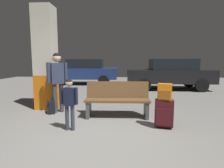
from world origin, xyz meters
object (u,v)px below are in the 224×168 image
(backpack_bright, at_px, (165,92))
(parked_car_far, at_px, (84,71))
(parked_car_near, at_px, (170,73))
(suitcase, at_px, (164,113))
(backpack_dark_floor, at_px, (51,107))
(child, at_px, (69,99))
(adult, at_px, (57,76))
(bench, at_px, (117,100))
(structural_pillar, at_px, (46,59))

(backpack_bright, xyz_separation_m, parked_car_far, (-3.18, 7.38, 0.03))
(parked_car_near, bearing_deg, suitcase, -105.22)
(backpack_dark_floor, relative_size, parked_car_near, 0.08)
(child, relative_size, parked_car_near, 0.26)
(suitcase, distance_m, child, 1.99)
(adult, distance_m, parked_car_near, 6.06)
(suitcase, xyz_separation_m, parked_car_far, (-3.18, 7.38, 0.48))
(backpack_dark_floor, bearing_deg, backpack_bright, -19.03)
(adult, distance_m, parked_car_far, 6.32)
(bench, height_order, parked_car_near, parked_car_near)
(adult, bearing_deg, parked_car_near, 46.98)
(bench, relative_size, parked_car_near, 0.39)
(bench, xyz_separation_m, parked_car_far, (-2.18, 6.63, 0.36))
(backpack_dark_floor, bearing_deg, adult, 36.07)
(backpack_bright, xyz_separation_m, backpack_dark_floor, (-2.80, 0.96, -0.60))
(bench, distance_m, child, 1.37)
(suitcase, relative_size, parked_car_far, 0.15)
(bench, bearing_deg, adult, 168.54)
(parked_car_near, bearing_deg, parked_car_far, 158.24)
(backpack_bright, relative_size, adult, 0.21)
(child, distance_m, parked_car_near, 6.69)
(bench, xyz_separation_m, parked_car_near, (2.50, 4.76, 0.36))
(structural_pillar, xyz_separation_m, child, (1.18, -1.76, -0.82))
(suitcase, bearing_deg, backpack_bright, -155.68)
(structural_pillar, xyz_separation_m, backpack_dark_floor, (0.33, -0.57, -1.31))
(backpack_bright, height_order, backpack_dark_floor, backpack_bright)
(suitcase, bearing_deg, parked_car_far, 113.32)
(structural_pillar, relative_size, adult, 1.83)
(parked_car_near, bearing_deg, adult, -133.02)
(suitcase, bearing_deg, adult, 157.66)
(suitcase, relative_size, child, 0.57)
(bench, bearing_deg, backpack_bright, -36.99)
(backpack_bright, bearing_deg, adult, 157.65)
(parked_car_far, bearing_deg, backpack_dark_floor, -86.56)
(bench, relative_size, child, 1.52)
(bench, height_order, suitcase, bench)
(adult, bearing_deg, structural_pillar, 137.02)
(backpack_dark_floor, bearing_deg, suitcase, -19.02)
(adult, height_order, parked_car_far, adult)
(structural_pillar, distance_m, parked_car_far, 5.88)
(child, xyz_separation_m, adult, (-0.69, 1.30, 0.35))
(backpack_dark_floor, bearing_deg, child, -54.34)
(bench, bearing_deg, parked_car_near, 62.32)
(suitcase, distance_m, adult, 2.93)
(backpack_bright, height_order, child, child)
(structural_pillar, distance_m, child, 2.27)
(backpack_dark_floor, height_order, parked_car_far, parked_car_far)
(child, bearing_deg, backpack_bright, 6.46)
(parked_car_near, bearing_deg, backpack_dark_floor, -133.37)
(bench, distance_m, backpack_dark_floor, 1.83)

